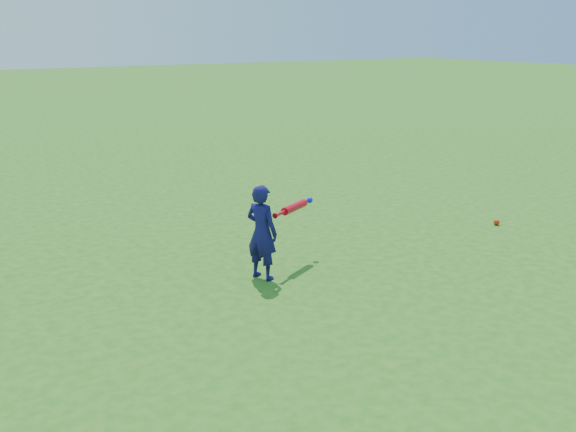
# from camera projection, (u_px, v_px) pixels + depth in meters

# --- Properties ---
(ground) EXTENTS (80.00, 80.00, 0.00)m
(ground) POSITION_uv_depth(u_px,v_px,m) (332.00, 284.00, 6.20)
(ground) COLOR #255F16
(ground) RESTS_ON ground
(child) EXTENTS (0.34, 0.41, 0.95)m
(child) POSITION_uv_depth(u_px,v_px,m) (262.00, 232.00, 6.23)
(child) COLOR #13104D
(child) RESTS_ON ground
(ground_ball_red) EXTENTS (0.08, 0.08, 0.08)m
(ground_ball_red) POSITION_uv_depth(u_px,v_px,m) (496.00, 222.00, 8.08)
(ground_ball_red) COLOR red
(ground_ball_red) RESTS_ON ground
(bat_swing) EXTENTS (0.69, 0.38, 0.09)m
(bat_swing) POSITION_uv_depth(u_px,v_px,m) (296.00, 206.00, 6.65)
(bat_swing) COLOR red
(bat_swing) RESTS_ON ground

